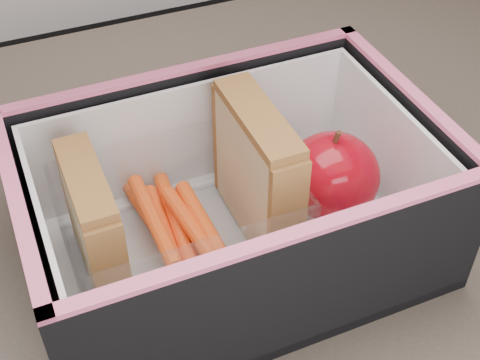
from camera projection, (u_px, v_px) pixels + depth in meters
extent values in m
cube|color=brown|center=(289.00, 256.00, 0.53)|extent=(1.20, 0.80, 0.03)
cube|color=#382D26|center=(471.00, 165.00, 1.18)|extent=(0.05, 0.05, 0.72)
cube|color=tan|center=(85.00, 232.00, 0.45)|extent=(0.01, 0.08, 0.09)
cube|color=#B15455|center=(96.00, 232.00, 0.45)|extent=(0.01, 0.08, 0.08)
cube|color=tan|center=(106.00, 226.00, 0.45)|extent=(0.01, 0.08, 0.09)
cube|color=brown|center=(84.00, 178.00, 0.42)|extent=(0.02, 0.08, 0.01)
cube|color=tan|center=(247.00, 179.00, 0.48)|extent=(0.01, 0.09, 0.10)
cube|color=#B15455|center=(257.00, 180.00, 0.48)|extent=(0.01, 0.09, 0.09)
cube|color=tan|center=(267.00, 173.00, 0.48)|extent=(0.01, 0.09, 0.10)
cube|color=brown|center=(258.00, 117.00, 0.44)|extent=(0.03, 0.10, 0.01)
cylinder|color=red|center=(197.00, 248.00, 0.49)|extent=(0.02, 0.09, 0.01)
cylinder|color=red|center=(164.00, 232.00, 0.48)|extent=(0.02, 0.09, 0.01)
cylinder|color=red|center=(206.00, 227.00, 0.47)|extent=(0.01, 0.09, 0.01)
cylinder|color=red|center=(186.00, 250.00, 0.48)|extent=(0.01, 0.09, 0.01)
cylinder|color=red|center=(175.00, 218.00, 0.49)|extent=(0.02, 0.09, 0.01)
cylinder|color=red|center=(195.00, 232.00, 0.47)|extent=(0.02, 0.09, 0.01)
cylinder|color=red|center=(150.00, 218.00, 0.51)|extent=(0.02, 0.09, 0.01)
cylinder|color=red|center=(206.00, 238.00, 0.48)|extent=(0.03, 0.09, 0.01)
cylinder|color=red|center=(154.00, 221.00, 0.48)|extent=(0.01, 0.09, 0.01)
cube|color=white|center=(322.00, 209.00, 0.52)|extent=(0.09, 0.09, 0.01)
ellipsoid|color=#950014|center=(332.00, 176.00, 0.50)|extent=(0.09, 0.09, 0.07)
cylinder|color=#482919|center=(337.00, 138.00, 0.47)|extent=(0.01, 0.01, 0.01)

